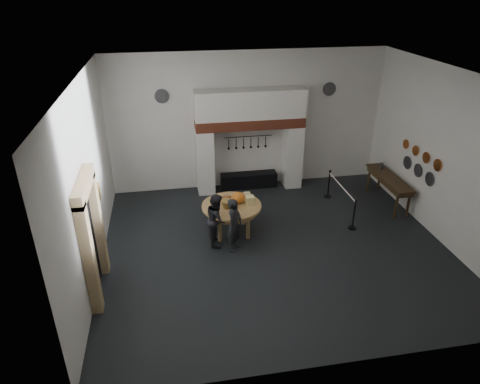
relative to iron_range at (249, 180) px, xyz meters
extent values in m
cube|color=black|center=(0.00, -3.72, -0.25)|extent=(9.00, 8.00, 0.02)
cube|color=silver|center=(0.00, -3.72, 4.25)|extent=(9.00, 8.00, 0.02)
cube|color=silver|center=(0.00, 0.28, 2.00)|extent=(9.00, 0.02, 4.50)
cube|color=silver|center=(0.00, -7.72, 2.00)|extent=(9.00, 0.02, 4.50)
cube|color=silver|center=(-4.50, -3.72, 2.00)|extent=(0.02, 8.00, 4.50)
cube|color=silver|center=(4.50, -3.72, 2.00)|extent=(0.02, 8.00, 4.50)
cube|color=silver|center=(-1.48, -0.07, 0.82)|extent=(0.55, 0.70, 2.15)
cube|color=silver|center=(1.48, -0.07, 0.82)|extent=(0.55, 0.70, 2.15)
cube|color=#9E442B|center=(0.00, -0.07, 2.06)|extent=(3.50, 0.72, 0.32)
cube|color=silver|center=(0.00, -0.07, 2.67)|extent=(3.50, 0.70, 0.90)
cube|color=black|center=(0.00, 0.00, 0.00)|extent=(1.90, 0.45, 0.50)
cylinder|color=black|center=(0.00, 0.20, 1.50)|extent=(1.60, 0.02, 0.02)
cube|color=black|center=(-4.47, -4.72, 1.00)|extent=(0.04, 1.10, 2.50)
cube|color=tan|center=(-4.38, -5.42, 1.05)|extent=(0.22, 0.30, 2.60)
cube|color=tan|center=(-4.38, -4.02, 1.05)|extent=(0.22, 0.30, 2.60)
cube|color=tan|center=(-4.38, -4.72, 2.40)|extent=(0.22, 1.70, 0.30)
cube|color=gold|center=(-4.45, -2.92, 1.35)|extent=(0.05, 0.34, 0.44)
cylinder|color=tan|center=(-1.03, -2.80, 0.59)|extent=(2.09, 2.09, 0.07)
ellipsoid|color=orange|center=(-0.83, -2.70, 0.78)|extent=(0.36, 0.36, 0.31)
cube|color=#E5D789|center=(-0.53, -2.85, 0.74)|extent=(0.22, 0.22, 0.24)
cube|color=#D0BE7C|center=(-0.55, -2.55, 0.72)|extent=(0.18, 0.18, 0.20)
cone|color=olive|center=(-1.18, -2.95, 0.73)|extent=(0.41, 0.41, 0.22)
ellipsoid|color=#936034|center=(-1.13, -2.45, 0.69)|extent=(0.31, 0.18, 0.13)
imported|color=black|center=(-1.09, -3.66, 0.49)|extent=(0.59, 0.65, 1.49)
imported|color=black|center=(-1.49, -3.26, 0.48)|extent=(0.63, 0.77, 1.46)
cube|color=#392A15|center=(4.10, -1.89, 0.62)|extent=(0.55, 2.20, 0.06)
cylinder|color=#4B4A4F|center=(4.10, -1.29, 0.76)|extent=(0.12, 0.12, 0.22)
cylinder|color=#C6662D|center=(4.46, -3.52, 1.70)|extent=(0.03, 0.34, 0.34)
cylinder|color=#C6662D|center=(4.46, -2.97, 1.70)|extent=(0.03, 0.32, 0.32)
cylinder|color=#C6662D|center=(4.46, -2.42, 1.70)|extent=(0.03, 0.30, 0.30)
cylinder|color=#C6662D|center=(4.46, -1.87, 1.70)|extent=(0.03, 0.28, 0.28)
cylinder|color=#4C4C51|center=(4.46, -3.32, 1.20)|extent=(0.03, 0.40, 0.40)
cylinder|color=#4C4C51|center=(4.46, -2.72, 1.20)|extent=(0.03, 0.40, 0.40)
cylinder|color=#4C4C51|center=(4.46, -2.12, 1.20)|extent=(0.03, 0.40, 0.40)
cylinder|color=#4C4C51|center=(-2.70, 0.24, 2.95)|extent=(0.44, 0.03, 0.44)
cylinder|color=#4C4C51|center=(2.70, 0.24, 2.95)|extent=(0.44, 0.03, 0.44)
cylinder|color=black|center=(2.41, -3.20, 0.20)|extent=(0.05, 0.05, 0.90)
cylinder|color=black|center=(2.41, -1.20, 0.20)|extent=(0.05, 0.05, 0.90)
cylinder|color=white|center=(2.41, -2.20, 0.60)|extent=(0.04, 2.00, 0.04)
camera|label=1|loc=(-2.59, -13.00, 6.19)|focal=32.00mm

